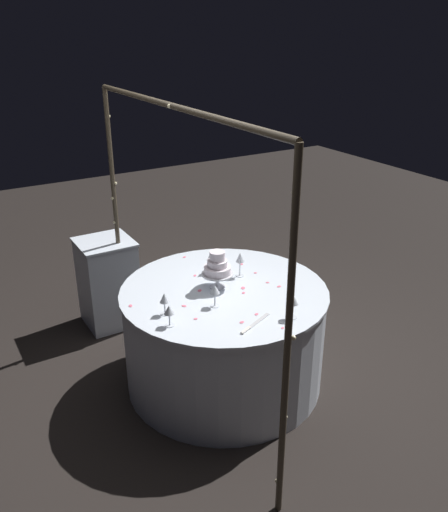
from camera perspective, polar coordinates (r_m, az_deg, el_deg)
The scene contains 29 objects.
ground_plane at distance 4.07m, azimuth 0.00°, elevation -13.12°, with size 12.00×12.00×0.00m, color black.
decorative_arch at distance 3.27m, azimuth -5.11°, elevation 4.54°, with size 2.35×0.06×2.04m.
main_table at distance 3.86m, azimuth 0.00°, elevation -8.62°, with size 1.45×1.45×0.76m.
side_table at distance 4.69m, azimuth -12.39°, elevation -2.79°, with size 0.45×0.45×0.78m.
tiered_cake at distance 3.63m, azimuth -0.73°, elevation -1.19°, with size 0.22×0.22×0.27m.
wine_glass_0 at distance 3.22m, azimuth -5.94°, elevation -5.89°, with size 0.07×0.07×0.14m.
wine_glass_1 at distance 3.34m, azimuth -6.45°, elevation -4.63°, with size 0.06×0.06×0.15m.
wine_glass_2 at distance 3.87m, azimuth -1.37°, elevation -0.08°, with size 0.06×0.06×0.17m.
wine_glass_3 at distance 3.30m, azimuth 7.47°, elevation -4.83°, with size 0.07×0.07×0.16m.
wine_glass_4 at distance 3.41m, azimuth -1.00°, elevation -3.72°, with size 0.07×0.07×0.15m.
wine_glass_5 at distance 3.80m, azimuth 1.74°, elevation -0.28°, with size 0.06×0.06×0.18m.
cake_knife at distance 3.26m, azimuth 3.20°, elevation -7.39°, with size 0.13×0.28×0.01m.
rose_petal_0 at distance 3.65m, azimuth -2.64°, elevation -3.75°, with size 0.04×0.03×0.00m, color #EA6B84.
rose_petal_1 at distance 3.47m, azimuth -4.33°, elevation -5.40°, with size 0.03×0.02×0.00m, color #EA6B84.
rose_petal_2 at distance 3.51m, azimuth -10.06°, elevation -5.31°, with size 0.03×0.02×0.00m, color #EA6B84.
rose_petal_3 at distance 3.37m, azimuth 3.56°, elevation -6.27°, with size 0.03×0.02×0.00m, color #EA6B84.
rose_petal_4 at distance 3.24m, azimuth 6.35°, elevation -7.72°, with size 0.02×0.02×0.00m, color #EA6B84.
rose_petal_5 at distance 4.07m, azimuth 1.63°, elevation -0.72°, with size 0.03×0.02×0.00m, color #EA6B84.
rose_petal_6 at distance 3.32m, azimuth -3.09°, elevation -6.78°, with size 0.03×0.02×0.00m, color #EA6B84.
rose_petal_7 at distance 3.91m, azimuth 3.41°, elevation -1.83°, with size 0.03×0.02×0.00m, color #EA6B84.
rose_petal_8 at distance 4.17m, azimuth -4.30°, elevation -0.12°, with size 0.03×0.02×0.00m, color #EA6B84.
rose_petal_9 at distance 3.77m, azimuth 4.73°, elevation -2.86°, with size 0.03×0.02×0.00m, color #EA6B84.
rose_petal_10 at distance 3.73m, azimuth 5.96°, elevation -3.28°, with size 0.03×0.02×0.00m, color #EA6B84.
rose_petal_11 at distance 4.08m, azimuth -1.03°, elevation -0.62°, with size 0.03×0.02×0.00m, color #EA6B84.
rose_petal_12 at distance 4.04m, azimuth 1.91°, elevation -0.90°, with size 0.03×0.02×0.00m, color #EA6B84.
rose_petal_13 at distance 3.69m, azimuth 2.06°, elevation -3.46°, with size 0.04×0.03×0.00m, color #EA6B84.
rose_petal_14 at distance 3.87m, azimuth -3.16°, elevation -2.12°, with size 0.03×0.02×0.00m, color #EA6B84.
rose_petal_15 at distance 3.28m, azimuth 1.94°, elevation -7.15°, with size 0.03×0.02×0.00m, color #EA6B84.
rose_petal_16 at distance 3.62m, azimuth 2.12°, elevation -3.99°, with size 0.03×0.02×0.00m, color #EA6B84.
Camera 1 is at (-2.79, 1.68, 2.45)m, focal length 37.08 mm.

